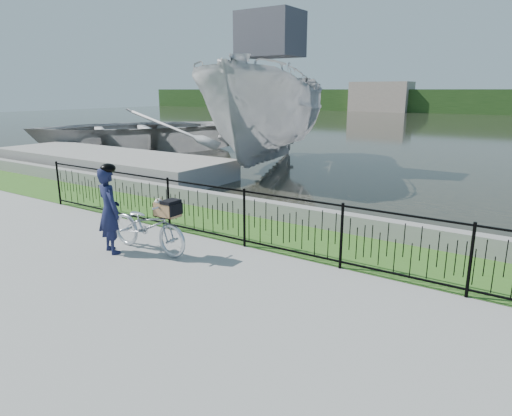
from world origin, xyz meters
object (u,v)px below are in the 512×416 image
Objects in this scene: dock at (107,163)px; bicycle_rig at (149,225)px; boat_near at (270,114)px; cyclist at (109,209)px; boat_far at (134,130)px.

bicycle_rig is at bearing -33.66° from dock.
cyclist is at bearing -74.45° from boat_near.
boat_near reaches higher than dock.
bicycle_rig is 0.77m from cyclist.
cyclist is (-0.54, -0.44, 0.33)m from bicycle_rig.
boat_near is (4.40, 4.23, 1.71)m from dock.
cyclist is at bearing -43.22° from boat_far.
bicycle_rig is 1.11× the size of cyclist.
dock is 5.96× the size of cyclist.
dock is at bearing -51.23° from boat_far.
boat_far is at bearing 128.77° from dock.
dock is 0.92× the size of boat_near.
boat_far is at bearing 139.41° from bicycle_rig.
boat_far is (-10.89, 10.23, 0.18)m from cyclist.
dock is 9.20m from bicycle_rig.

